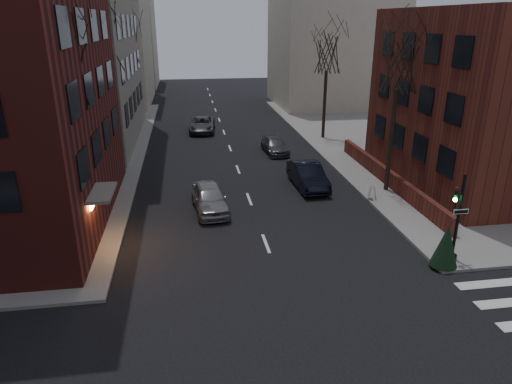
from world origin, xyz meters
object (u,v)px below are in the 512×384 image
at_px(parked_sedan, 308,175).
at_px(car_lane_gray, 275,146).
at_px(tree_right_a, 399,61).
at_px(tree_left_c, 128,45).
at_px(tree_right_b, 327,53).
at_px(streetlamp_near, 112,121).
at_px(car_lane_silver, 210,198).
at_px(traffic_signal, 456,223).
at_px(tree_left_b, 104,41).
at_px(tree_left_a, 62,64).
at_px(sandwich_board, 372,192).
at_px(evergreen_shrub, 446,245).
at_px(streetlamp_far, 139,82).
at_px(car_lane_far, 202,125).

xyz_separation_m(parked_sedan, car_lane_gray, (-0.55, 8.44, -0.19)).
relative_size(tree_right_a, car_lane_gray, 2.31).
bearing_deg(car_lane_gray, tree_left_c, 132.23).
xyz_separation_m(tree_right_b, streetlamp_near, (-17.00, -10.00, -3.35)).
relative_size(tree_right_b, parked_sedan, 1.89).
bearing_deg(car_lane_silver, tree_right_b, 48.59).
distance_m(traffic_signal, parked_sedan, 11.31).
bearing_deg(parked_sedan, tree_right_a, -20.25).
bearing_deg(tree_left_b, tree_left_a, -90.00).
bearing_deg(tree_right_a, tree_left_a, -167.20).
height_order(tree_left_a, car_lane_gray, tree_left_a).
bearing_deg(tree_left_a, traffic_signal, -16.65).
distance_m(parked_sedan, sandwich_board, 4.38).
bearing_deg(parked_sedan, sandwich_board, -44.26).
relative_size(car_lane_silver, sandwich_board, 5.38).
bearing_deg(evergreen_shrub, tree_left_a, 161.14).
bearing_deg(traffic_signal, evergreen_shrub, -142.18).
bearing_deg(tree_left_b, car_lane_gray, 9.24).
bearing_deg(car_lane_gray, evergreen_shrub, -82.53).
relative_size(tree_left_a, streetlamp_far, 1.63).
relative_size(tree_left_a, car_lane_far, 2.02).
bearing_deg(sandwich_board, tree_right_a, 56.86).
xyz_separation_m(tree_left_b, car_lane_silver, (6.33, -9.45, -8.15)).
bearing_deg(tree_right_a, parked_sedan, 161.72).
bearing_deg(tree_right_b, car_lane_far, 157.41).
xyz_separation_m(tree_left_a, streetlamp_far, (0.60, 28.00, -4.23)).
bearing_deg(tree_left_b, streetlamp_far, 87.85).
height_order(tree_right_a, evergreen_shrub, tree_right_a).
bearing_deg(streetlamp_far, tree_left_b, -92.15).
height_order(tree_left_c, streetlamp_near, tree_left_c).
relative_size(tree_left_c, streetlamp_far, 1.55).
relative_size(streetlamp_far, evergreen_shrub, 3.24).
height_order(tree_left_a, car_lane_silver, tree_left_a).
distance_m(tree_right_b, streetlamp_far, 20.01).
xyz_separation_m(tree_left_a, car_lane_far, (6.74, 22.52, -7.76)).
xyz_separation_m(tree_left_b, tree_right_b, (17.60, 6.00, -1.33)).
bearing_deg(car_lane_far, traffic_signal, -64.57).
xyz_separation_m(parked_sedan, evergreen_shrub, (3.23, -11.06, 0.32)).
height_order(tree_left_a, evergreen_shrub, tree_left_a).
bearing_deg(tree_right_b, streetlamp_near, -149.53).
relative_size(tree_left_c, car_lane_far, 1.91).
bearing_deg(car_lane_gray, tree_left_a, -134.84).
bearing_deg(tree_left_a, sandwich_board, 9.25).
height_order(tree_left_c, tree_right_a, same).
bearing_deg(car_lane_far, tree_right_a, -54.15).
relative_size(tree_right_a, streetlamp_near, 1.55).
relative_size(traffic_signal, evergreen_shrub, 2.06).
relative_size(traffic_signal, tree_left_a, 0.39).
distance_m(traffic_signal, tree_right_b, 23.71).
bearing_deg(traffic_signal, tree_right_a, 84.53).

